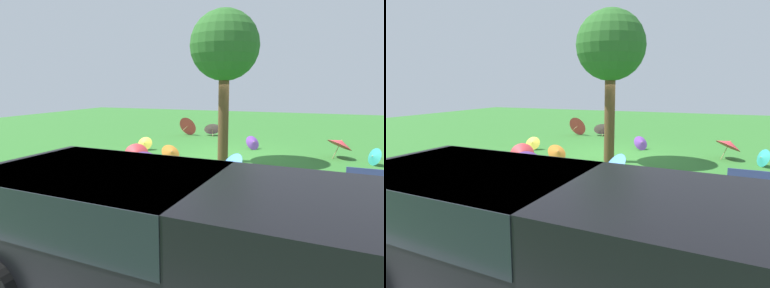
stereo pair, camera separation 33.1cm
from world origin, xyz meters
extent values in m
plane|color=#2D6B28|center=(0.00, 0.00, 0.00)|extent=(40.00, 40.00, 0.00)
cube|color=#9E9EA3|center=(0.00, 8.33, 0.00)|extent=(40.00, 4.23, 0.01)
cube|color=black|center=(-1.68, 8.21, 0.85)|extent=(4.69, 2.12, 1.35)
cube|color=black|center=(-0.76, 8.16, 1.25)|extent=(2.67, 2.04, 0.55)
cylinder|color=black|center=(-0.11, 7.18, 0.38)|extent=(0.77, 0.26, 0.76)
cylinder|color=black|center=(-3.33, 7.34, 0.38)|extent=(0.77, 0.26, 0.76)
cube|color=black|center=(-3.78, 4.10, 0.23)|extent=(0.09, 0.41, 0.45)
cylinder|color=brown|center=(-0.16, 0.93, 1.52)|extent=(0.34, 0.34, 3.04)
sphere|color=#286023|center=(-0.16, 0.93, 3.70)|extent=(2.19, 2.19, 2.19)
cylinder|color=tan|center=(3.19, 0.00, 0.13)|extent=(0.06, 0.34, 0.25)
cone|color=yellow|center=(3.17, 0.20, 0.27)|extent=(0.62, 0.48, 0.52)
sphere|color=tan|center=(3.17, 0.24, 0.30)|extent=(0.04, 0.05, 0.05)
cylinder|color=tan|center=(1.80, -4.14, 0.17)|extent=(0.16, 0.34, 0.33)
cone|color=pink|center=(1.88, -4.34, 0.36)|extent=(0.98, 0.89, 0.67)
sphere|color=tan|center=(1.90, -4.38, 0.40)|extent=(0.05, 0.06, 0.05)
cylinder|color=tan|center=(-1.12, 2.90, 0.20)|extent=(0.33, 0.30, 0.31)
cone|color=#4C8CE5|center=(-0.93, 3.07, 0.39)|extent=(1.03, 1.04, 0.78)
sphere|color=tan|center=(-0.88, 3.11, 0.43)|extent=(0.06, 0.06, 0.05)
cylinder|color=tan|center=(-0.57, -1.56, 0.16)|extent=(0.26, 0.23, 0.20)
cone|color=purple|center=(-0.72, -1.43, 0.28)|extent=(0.68, 0.71, 0.56)
sphere|color=tan|center=(-0.75, -1.40, 0.31)|extent=(0.06, 0.06, 0.05)
cylinder|color=tan|center=(1.60, 1.36, 0.14)|extent=(0.23, 0.18, 0.23)
cone|color=orange|center=(1.47, 1.46, 0.28)|extent=(0.77, 0.80, 0.56)
sphere|color=tan|center=(1.43, 1.48, 0.31)|extent=(0.06, 0.06, 0.05)
cylinder|color=tan|center=(-4.88, -0.28, 0.23)|extent=(0.26, 0.16, 0.11)
cone|color=teal|center=(-4.72, -0.20, 0.28)|extent=(0.49, 0.62, 0.57)
sphere|color=tan|center=(-4.68, -0.18, 0.30)|extent=(0.06, 0.05, 0.04)
cylinder|color=tan|center=(2.24, 2.35, 0.23)|extent=(0.21, 0.41, 0.24)
cone|color=#D8383F|center=(2.12, 2.61, 0.38)|extent=(0.90, 0.77, 0.75)
sphere|color=tan|center=(2.09, 2.68, 0.41)|extent=(0.05, 0.06, 0.05)
cylinder|color=tan|center=(-3.67, -0.83, 0.23)|extent=(0.22, 0.15, 0.46)
cone|color=#D8383F|center=(-3.79, -0.91, 0.54)|extent=(1.16, 1.16, 0.54)
sphere|color=tan|center=(-3.83, -0.93, 0.63)|extent=(0.06, 0.06, 0.05)
cylinder|color=tan|center=(0.97, 4.24, 0.38)|extent=(0.32, 0.41, 0.15)
cone|color=purple|center=(0.77, 4.50, 0.47)|extent=(0.96, 0.87, 0.93)
sphere|color=tan|center=(0.72, 4.57, 0.49)|extent=(0.06, 0.06, 0.04)
cylinder|color=tan|center=(2.41, 4.53, 0.20)|extent=(0.19, 0.36, 0.20)
cone|color=teal|center=(2.52, 4.76, 0.32)|extent=(0.74, 0.63, 0.63)
sphere|color=tan|center=(2.55, 4.82, 0.35)|extent=(0.05, 0.06, 0.05)
cylinder|color=tan|center=(3.12, -3.77, 0.35)|extent=(0.14, 0.48, 0.21)
cone|color=#D8383F|center=(3.04, -4.10, 0.48)|extent=(1.06, 0.75, 0.97)
sphere|color=tan|center=(3.02, -4.20, 0.52)|extent=(0.05, 0.05, 0.05)
camera|label=1|loc=(-3.05, 11.23, 2.48)|focal=30.89mm
camera|label=2|loc=(-3.36, 11.11, 2.48)|focal=30.89mm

